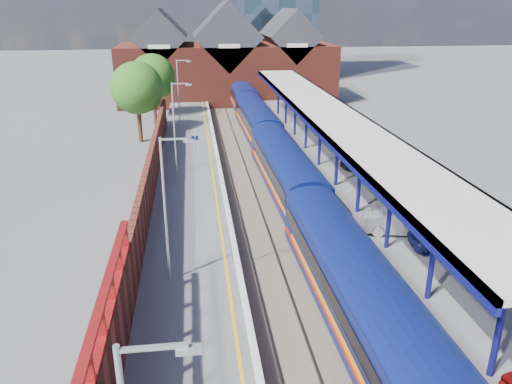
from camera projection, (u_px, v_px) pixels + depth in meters
ground at (249, 154)px, 47.17m from camera, size 240.00×240.00×0.00m
ballast_bed at (264, 191)px, 37.88m from camera, size 6.00×76.00×0.06m
rails at (264, 190)px, 37.85m from camera, size 4.51×76.00×0.14m
left_platform at (190, 188)px, 37.06m from camera, size 5.00×76.00×1.00m
right_platform at (341, 182)px, 38.42m from camera, size 6.00×76.00×1.00m
coping_left at (222, 180)px, 37.16m from camera, size 0.30×76.00×0.05m
coping_right at (305, 177)px, 37.90m from camera, size 0.30×76.00×0.05m
yellow_line at (214, 181)px, 37.09m from camera, size 0.14×76.00×0.01m
train at (268, 138)px, 44.41m from camera, size 3.07×65.94×3.45m
canopy at (331, 116)px, 38.49m from camera, size 4.50×52.00×4.48m
lamp_post_b at (168, 202)px, 22.38m from camera, size 1.48×0.18×7.00m
lamp_post_c at (176, 123)px, 37.23m from camera, size 1.48×0.18×7.00m
lamp_post_d at (179, 89)px, 52.07m from camera, size 1.48×0.18×7.00m
platform_sign at (195, 145)px, 40.06m from camera, size 0.55×0.08×2.50m
brick_wall at (146, 196)px, 30.07m from camera, size 0.35×50.00×3.86m
station_building at (226, 63)px, 71.22m from camera, size 30.00×12.12×13.78m
tree_near at (138, 90)px, 49.53m from camera, size 5.20×5.20×8.10m
tree_far at (154, 78)px, 57.07m from camera, size 5.20×5.20×8.10m
parked_car_silver at (401, 222)px, 28.37m from camera, size 4.62×2.54×1.44m
parked_car_dark at (364, 161)px, 39.86m from camera, size 4.34×2.83×1.17m
parked_car_blue at (446, 240)px, 26.62m from camera, size 4.05×2.13×1.09m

